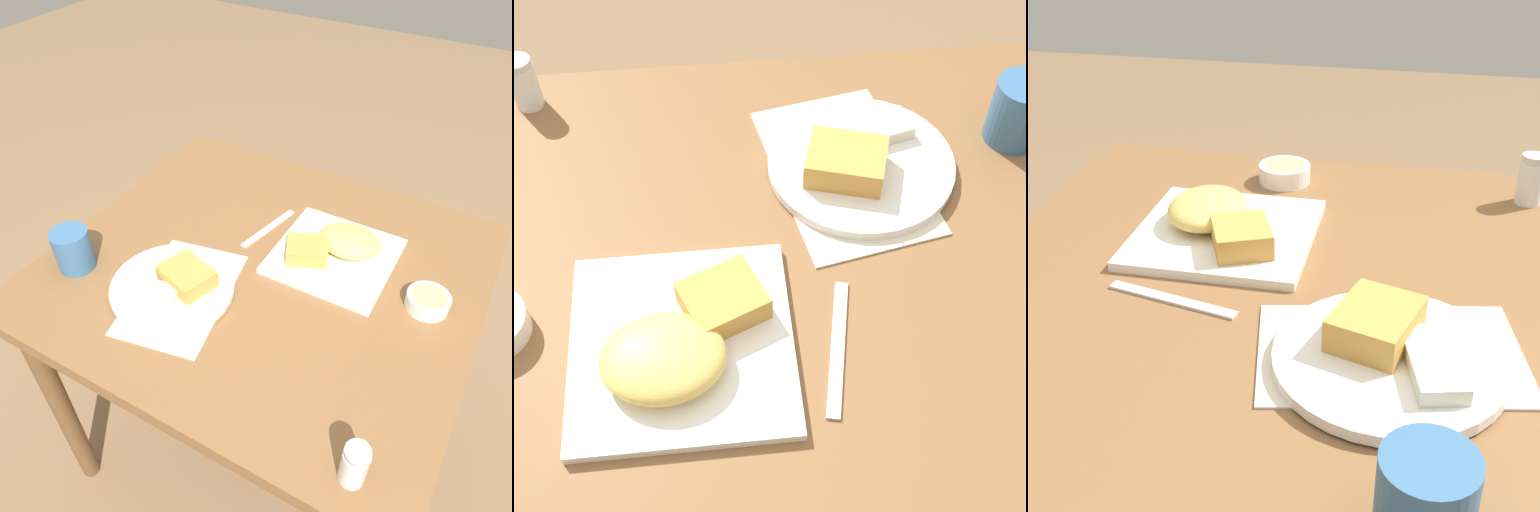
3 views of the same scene
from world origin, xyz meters
The scene contains 8 objects.
dining_table centered at (0.00, 0.00, 0.66)m, with size 0.92×0.84×0.75m.
menu_card centered at (0.11, 0.16, 0.75)m, with size 0.24×0.33×0.00m.
plate_square_near centered at (-0.13, -0.10, 0.77)m, with size 0.26×0.26×0.06m.
plate_oval_far centered at (0.13, 0.16, 0.77)m, with size 0.26×0.26×0.05m.
sauce_ramekin centered at (-0.35, -0.05, 0.77)m, with size 0.09×0.09×0.03m.
salt_shaker centered at (-0.34, 0.35, 0.79)m, with size 0.04×0.04×0.08m.
butter_knife centered at (0.05, -0.12, 0.75)m, with size 0.05×0.18×0.00m.
coffee_mug centered at (0.36, 0.21, 0.80)m, with size 0.08×0.08×0.10m.
Camera 3 is at (0.77, 0.18, 1.24)m, focal length 50.00 mm.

